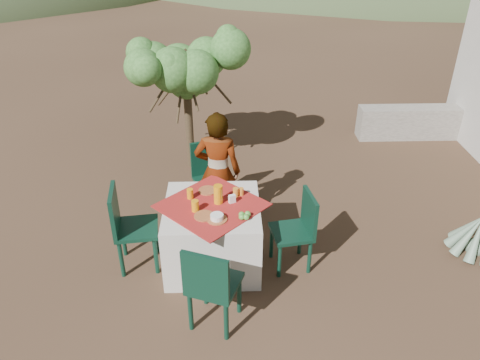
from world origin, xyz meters
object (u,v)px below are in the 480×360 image
object	(u,v)px
table	(213,234)
shrub_tree	(190,73)
chair_right	(298,227)
juice_pitcher	(218,194)
chair_near	(211,285)
chair_left	(128,225)
agave	(479,234)
person	(218,172)
chair_far	(211,175)

from	to	relation	value
table	shrub_tree	xyz separation A→B (m)	(-0.33, 2.34, 1.08)
chair_right	juice_pitcher	distance (m)	0.94
juice_pitcher	chair_near	bearing A→B (deg)	-93.55
chair_left	juice_pitcher	xyz separation A→B (m)	(0.98, 0.07, 0.32)
chair_left	juice_pitcher	bearing A→B (deg)	-92.69
table	agave	world-z (taller)	table
chair_near	shrub_tree	xyz separation A→B (m)	(-0.34, 3.31, 0.93)
chair_right	agave	xyz separation A→B (m)	(2.13, 0.16, -0.26)
person	agave	world-z (taller)	person
chair_far	chair_right	world-z (taller)	chair_far
chair_left	shrub_tree	distance (m)	2.61
chair_near	shrub_tree	world-z (taller)	shrub_tree
person	agave	bearing A→B (deg)	175.67
person	chair_left	bearing A→B (deg)	45.29
table	chair_near	size ratio (longest dim) A/B	1.36
chair_near	juice_pitcher	distance (m)	1.06
shrub_tree	agave	xyz separation A→B (m)	(3.40, -2.26, -1.21)
chair_right	chair_left	bearing A→B (deg)	-101.07
chair_left	agave	distance (m)	3.98
shrub_tree	agave	size ratio (longest dim) A/B	2.53
shrub_tree	juice_pitcher	xyz separation A→B (m)	(0.40, -2.30, -0.59)
table	chair_left	xyz separation A→B (m)	(-0.91, -0.03, 0.17)
juice_pitcher	shrub_tree	bearing A→B (deg)	99.97
chair_left	chair_right	size ratio (longest dim) A/B	1.08
table	chair_near	xyz separation A→B (m)	(0.01, -0.97, 0.15)
chair_near	shrub_tree	size ratio (longest dim) A/B	0.52
chair_left	shrub_tree	world-z (taller)	shrub_tree
table	chair_right	size ratio (longest dim) A/B	1.44
chair_far	juice_pitcher	distance (m)	1.06
chair_right	agave	size ratio (longest dim) A/B	1.24
person	chair_far	bearing A→B (deg)	-65.87
agave	shrub_tree	bearing A→B (deg)	146.41
shrub_tree	juice_pitcher	distance (m)	2.41
chair_near	person	xyz separation A→B (m)	(0.05, 1.68, 0.23)
chair_right	shrub_tree	distance (m)	2.89
chair_near	agave	xyz separation A→B (m)	(3.06, 1.05, -0.29)
chair_near	agave	distance (m)	3.24
chair_near	chair_right	distance (m)	1.28
chair_far	chair_right	bearing A→B (deg)	-68.16
agave	juice_pitcher	distance (m)	3.06
person	table	bearing A→B (deg)	93.03
chair_far	agave	bearing A→B (deg)	-36.32
chair_near	shrub_tree	distance (m)	3.45
chair_right	agave	world-z (taller)	chair_right
chair_left	person	world-z (taller)	person
chair_far	shrub_tree	size ratio (longest dim) A/B	0.52
chair_near	juice_pitcher	world-z (taller)	juice_pitcher
table	chair_right	xyz separation A→B (m)	(0.93, -0.08, 0.12)
person	shrub_tree	size ratio (longest dim) A/B	0.82
table	chair_far	world-z (taller)	chair_far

